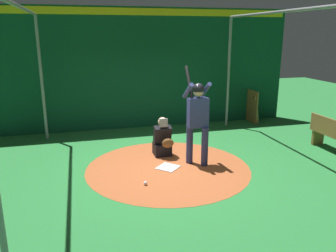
% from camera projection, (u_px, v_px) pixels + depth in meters
% --- Properties ---
extents(ground_plane, '(25.68, 25.68, 0.00)m').
position_uv_depth(ground_plane, '(168.00, 168.00, 7.40)').
color(ground_plane, '#287A38').
extents(dirt_circle, '(3.57, 3.57, 0.01)m').
position_uv_depth(dirt_circle, '(168.00, 168.00, 7.40)').
color(dirt_circle, '#AD562D').
rests_on(dirt_circle, ground).
extents(home_plate, '(0.59, 0.59, 0.01)m').
position_uv_depth(home_plate, '(168.00, 167.00, 7.40)').
color(home_plate, white).
rests_on(home_plate, dirt_circle).
extents(batter, '(0.68, 0.49, 2.16)m').
position_uv_depth(batter, '(197.00, 116.00, 7.33)').
color(batter, navy).
rests_on(batter, ground).
extents(catcher, '(0.58, 0.40, 0.95)m').
position_uv_depth(catcher, '(163.00, 141.00, 8.06)').
color(catcher, black).
rests_on(catcher, ground).
extents(back_wall, '(0.23, 9.68, 3.59)m').
position_uv_depth(back_wall, '(138.00, 69.00, 10.24)').
color(back_wall, '#0F472D').
rests_on(back_wall, ground).
extents(cage_frame, '(5.99, 5.52, 3.35)m').
position_uv_depth(cage_frame, '(168.00, 60.00, 6.79)').
color(cage_frame, gray).
rests_on(cage_frame, ground).
extents(bat_rack, '(1.06, 0.20, 1.05)m').
position_uv_depth(bat_rack, '(250.00, 106.00, 11.28)').
color(bat_rack, olive).
rests_on(bat_rack, ground).
extents(baseball_0, '(0.07, 0.07, 0.07)m').
position_uv_depth(baseball_0, '(145.00, 183.00, 6.55)').
color(baseball_0, white).
rests_on(baseball_0, dirt_circle).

